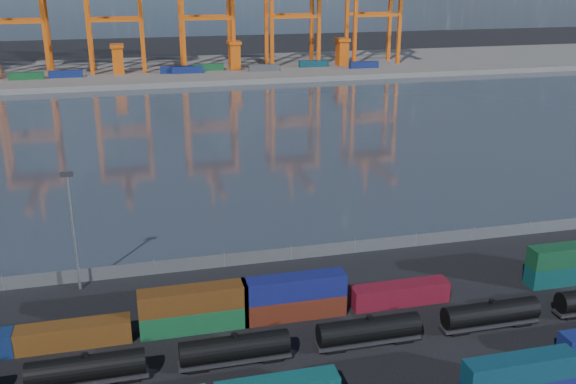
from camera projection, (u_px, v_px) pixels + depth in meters
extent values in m
plane|color=black|center=(354.00, 368.00, 69.79)|extent=(700.00, 700.00, 0.00)
plane|color=#2C3540|center=(219.00, 134.00, 165.87)|extent=(700.00, 700.00, 0.00)
cube|color=#514F4C|center=(182.00, 70.00, 261.62)|extent=(700.00, 70.00, 2.00)
cube|color=#0D3546|center=(520.00, 368.00, 63.27)|extent=(11.70, 2.38, 2.54)
cube|color=#5B3512|center=(74.00, 334.00, 73.53)|extent=(12.86, 2.61, 2.79)
cube|color=#15502A|center=(194.00, 319.00, 76.64)|extent=(12.86, 2.61, 2.79)
cube|color=#542E10|center=(193.00, 299.00, 75.71)|extent=(12.86, 2.61, 2.79)
cube|color=#551E11|center=(294.00, 307.00, 79.43)|extent=(12.86, 2.61, 2.79)
cube|color=navy|center=(294.00, 287.00, 78.50)|extent=(12.86, 2.61, 2.79)
cube|color=maroon|center=(400.00, 294.00, 82.61)|extent=(12.86, 2.61, 2.79)
cube|color=#0C3E3F|center=(570.00, 273.00, 88.31)|extent=(12.86, 2.61, 2.79)
cube|color=#114123|center=(573.00, 254.00, 87.38)|extent=(12.86, 2.61, 2.79)
cylinder|color=black|center=(86.00, 368.00, 66.22)|extent=(11.95, 2.67, 2.67)
cylinder|color=black|center=(85.00, 355.00, 65.73)|extent=(0.74, 0.74, 0.46)
cube|color=black|center=(88.00, 380.00, 66.72)|extent=(12.41, 1.84, 0.37)
cube|color=black|center=(129.00, 377.00, 67.77)|extent=(2.30, 1.66, 0.55)
cylinder|color=black|center=(235.00, 347.00, 69.72)|extent=(11.95, 2.67, 2.67)
cylinder|color=black|center=(234.00, 336.00, 69.23)|extent=(0.74, 0.74, 0.46)
cube|color=black|center=(235.00, 359.00, 70.22)|extent=(12.41, 1.84, 0.37)
cube|color=black|center=(197.00, 367.00, 69.40)|extent=(2.30, 1.66, 0.55)
cube|color=black|center=(272.00, 357.00, 71.27)|extent=(2.30, 1.66, 0.55)
cylinder|color=black|center=(369.00, 329.00, 73.23)|extent=(11.95, 2.67, 2.67)
cylinder|color=black|center=(369.00, 318.00, 72.73)|extent=(0.74, 0.74, 0.46)
cube|color=black|center=(368.00, 340.00, 73.72)|extent=(12.41, 1.84, 0.37)
cube|color=black|center=(334.00, 348.00, 72.91)|extent=(2.30, 1.66, 0.55)
cube|color=black|center=(401.00, 338.00, 74.77)|extent=(2.30, 1.66, 0.55)
cylinder|color=black|center=(491.00, 313.00, 76.73)|extent=(11.95, 2.67, 2.67)
cylinder|color=black|center=(492.00, 302.00, 76.23)|extent=(0.74, 0.74, 0.46)
cube|color=black|center=(489.00, 323.00, 77.22)|extent=(12.41, 1.84, 0.37)
cube|color=black|center=(458.00, 330.00, 76.41)|extent=(2.30, 1.66, 0.55)
cube|color=black|center=(519.00, 322.00, 78.27)|extent=(2.30, 1.66, 0.55)
cube|color=black|center=(571.00, 314.00, 79.91)|extent=(2.30, 1.66, 0.55)
cube|color=#595B5E|center=(291.00, 253.00, 95.08)|extent=(160.00, 0.06, 2.00)
cylinder|color=slate|center=(3.00, 283.00, 86.01)|extent=(0.12, 0.12, 2.20)
cylinder|color=slate|center=(80.00, 275.00, 88.27)|extent=(0.12, 0.12, 2.20)
cylinder|color=slate|center=(154.00, 267.00, 90.53)|extent=(0.12, 0.12, 2.20)
cylinder|color=slate|center=(224.00, 260.00, 92.79)|extent=(0.12, 0.12, 2.20)
cylinder|color=slate|center=(291.00, 253.00, 95.04)|extent=(0.12, 0.12, 2.20)
cylinder|color=slate|center=(355.00, 246.00, 97.30)|extent=(0.12, 0.12, 2.20)
cylinder|color=slate|center=(416.00, 240.00, 99.56)|extent=(0.12, 0.12, 2.20)
cylinder|color=slate|center=(474.00, 234.00, 101.82)|extent=(0.12, 0.12, 2.20)
cylinder|color=slate|center=(530.00, 228.00, 104.08)|extent=(0.12, 0.12, 2.20)
cylinder|color=slate|center=(74.00, 234.00, 84.13)|extent=(0.36, 0.36, 16.00)
cube|color=black|center=(66.00, 174.00, 81.36)|extent=(1.60, 0.40, 0.60)
cube|color=#D6540F|center=(44.00, 27.00, 234.49)|extent=(1.42, 1.42, 39.92)
cube|color=#D6540F|center=(47.00, 25.00, 244.24)|extent=(1.42, 1.42, 39.92)
cube|color=#D6540F|center=(15.00, 22.00, 231.62)|extent=(19.52, 1.24, 1.24)
cube|color=#D6540F|center=(19.00, 20.00, 241.37)|extent=(19.52, 1.24, 1.24)
cube|color=#D6540F|center=(88.00, 26.00, 237.99)|extent=(1.42, 1.42, 39.92)
cube|color=#D6540F|center=(89.00, 24.00, 247.73)|extent=(1.42, 1.42, 39.92)
cube|color=#D6540F|center=(142.00, 25.00, 242.40)|extent=(1.42, 1.42, 39.92)
cube|color=#D6540F|center=(141.00, 23.00, 252.14)|extent=(1.42, 1.42, 39.92)
cube|color=#D6540F|center=(115.00, 20.00, 239.53)|extent=(19.52, 1.24, 1.24)
cube|color=#D6540F|center=(115.00, 18.00, 249.27)|extent=(19.52, 1.24, 1.24)
cube|color=#D6540F|center=(183.00, 24.00, 245.90)|extent=(1.42, 1.42, 39.92)
cube|color=#D6540F|center=(180.00, 22.00, 255.64)|extent=(1.42, 1.42, 39.92)
cube|color=#D6540F|center=(233.00, 23.00, 250.30)|extent=(1.42, 1.42, 39.92)
cube|color=#D6540F|center=(229.00, 21.00, 260.05)|extent=(1.42, 1.42, 39.92)
cube|color=#D6540F|center=(208.00, 18.00, 247.43)|extent=(19.52, 1.24, 1.24)
cube|color=#D6540F|center=(205.00, 16.00, 257.17)|extent=(19.52, 1.24, 1.24)
cube|color=#D6540F|center=(272.00, 22.00, 253.80)|extent=(1.42, 1.42, 39.92)
cube|color=#D6540F|center=(266.00, 20.00, 263.54)|extent=(1.42, 1.42, 39.92)
cube|color=#D6540F|center=(319.00, 21.00, 258.21)|extent=(1.42, 1.42, 39.92)
cube|color=#D6540F|center=(312.00, 19.00, 267.95)|extent=(1.42, 1.42, 39.92)
cube|color=#D6540F|center=(296.00, 17.00, 255.34)|extent=(19.52, 1.24, 1.24)
cube|color=#D6540F|center=(289.00, 15.00, 265.08)|extent=(19.52, 1.24, 1.24)
cube|color=#D6540F|center=(355.00, 21.00, 261.71)|extent=(1.42, 1.42, 39.92)
cube|color=#D6540F|center=(347.00, 19.00, 271.45)|extent=(1.42, 1.42, 39.92)
cube|color=#D6540F|center=(400.00, 20.00, 266.11)|extent=(1.42, 1.42, 39.92)
cube|color=#D6540F|center=(390.00, 18.00, 275.86)|extent=(1.42, 1.42, 39.92)
cube|color=#D6540F|center=(378.00, 15.00, 263.24)|extent=(19.52, 1.24, 1.24)
cube|color=#D6540F|center=(369.00, 13.00, 272.98)|extent=(19.52, 1.24, 1.24)
cube|color=navy|center=(187.00, 70.00, 246.98)|extent=(12.00, 2.44, 2.60)
cube|color=navy|center=(364.00, 65.00, 259.51)|extent=(12.00, 2.44, 2.60)
cube|color=navy|center=(176.00, 70.00, 247.29)|extent=(12.00, 2.44, 2.60)
cube|color=#3F4244|center=(264.00, 68.00, 251.89)|extent=(12.00, 2.44, 2.60)
cube|color=#144C23|center=(26.00, 76.00, 233.35)|extent=(12.00, 2.44, 2.60)
cube|color=navy|center=(66.00, 74.00, 237.63)|extent=(12.00, 2.44, 2.60)
cube|color=#144C23|center=(208.00, 67.00, 253.34)|extent=(12.00, 2.44, 2.60)
cube|color=#0C3842|center=(313.00, 64.00, 262.46)|extent=(12.00, 2.44, 2.60)
cube|color=#D6540F|center=(118.00, 60.00, 244.82)|extent=(4.00, 6.00, 10.00)
cube|color=#D6540F|center=(117.00, 46.00, 242.98)|extent=(5.00, 7.00, 1.20)
cube|color=#D6540F|center=(234.00, 57.00, 254.98)|extent=(4.00, 6.00, 10.00)
cube|color=#D6540F|center=(234.00, 43.00, 253.15)|extent=(5.00, 7.00, 1.20)
cube|color=#D6540F|center=(342.00, 53.00, 265.15)|extent=(4.00, 6.00, 10.00)
cube|color=#D6540F|center=(342.00, 40.00, 263.31)|extent=(5.00, 7.00, 1.20)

